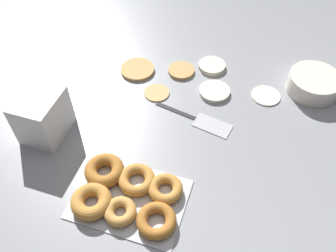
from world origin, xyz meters
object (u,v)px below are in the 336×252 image
object	(u,v)px
pancake_3	(214,91)
donut_tray	(125,194)
pancake_1	(266,95)
spatula	(204,122)
pancake_2	(137,69)
pancake_4	(212,66)
pancake_0	(181,71)
batter_bowl	(313,84)
container_stack	(43,116)
pancake_5	(157,92)

from	to	relation	value
pancake_3	donut_tray	world-z (taller)	donut_tray
pancake_1	donut_tray	world-z (taller)	donut_tray
donut_tray	spatula	xyz separation A→B (m)	(0.13, 0.32, -0.02)
pancake_2	pancake_4	world-z (taller)	pancake_4
pancake_3	pancake_4	distance (m)	0.13
pancake_3	pancake_4	world-z (taller)	pancake_4
pancake_0	donut_tray	distance (m)	0.53
pancake_3	batter_bowl	size ratio (longest dim) A/B	0.61
container_stack	donut_tray	bearing A→B (deg)	-23.86
pancake_0	pancake_1	distance (m)	0.31
pancake_4	pancake_3	bearing A→B (deg)	-72.90
pancake_4	donut_tray	size ratio (longest dim) A/B	0.33
pancake_0	donut_tray	world-z (taller)	donut_tray
batter_bowl	spatula	size ratio (longest dim) A/B	0.65
pancake_4	container_stack	world-z (taller)	container_stack
pancake_5	batter_bowl	size ratio (longest dim) A/B	0.50
batter_bowl	container_stack	bearing A→B (deg)	-150.03
pancake_3	spatula	xyz separation A→B (m)	(0.00, -0.14, -0.00)
pancake_2	pancake_4	xyz separation A→B (m)	(0.25, 0.10, 0.00)
pancake_1	pancake_2	bearing A→B (deg)	-178.61
pancake_2	container_stack	bearing A→B (deg)	-114.22
batter_bowl	pancake_3	bearing A→B (deg)	-159.96
donut_tray	pancake_0	bearing A→B (deg)	90.46
pancake_5	donut_tray	bearing A→B (deg)	-82.65
pancake_1	donut_tray	bearing A→B (deg)	-121.17
pancake_0	pancake_2	distance (m)	0.16
pancake_1	spatula	bearing A→B (deg)	-133.34
pancake_0	batter_bowl	distance (m)	0.45
pancake_3	pancake_0	bearing A→B (deg)	153.36
pancake_2	pancake_5	xyz separation A→B (m)	(0.10, -0.09, -0.00)
pancake_5	spatula	xyz separation A→B (m)	(0.18, -0.08, -0.00)
pancake_2	donut_tray	distance (m)	0.51
container_stack	spatula	distance (m)	0.48
pancake_4	pancake_5	bearing A→B (deg)	-127.92
pancake_4	container_stack	bearing A→B (deg)	-132.22
pancake_1	pancake_5	size ratio (longest dim) A/B	1.12
pancake_2	pancake_5	distance (m)	0.14
pancake_3	batter_bowl	world-z (taller)	batter_bowl
pancake_5	batter_bowl	bearing A→B (deg)	19.48
donut_tray	container_stack	bearing A→B (deg)	156.14
pancake_1	pancake_2	distance (m)	0.45
donut_tray	batter_bowl	size ratio (longest dim) A/B	1.72
pancake_0	pancake_2	bearing A→B (deg)	-164.24
pancake_2	batter_bowl	distance (m)	0.60
pancake_2	spatula	bearing A→B (deg)	-30.07
pancake_1	pancake_3	size ratio (longest dim) A/B	0.93
pancake_4	spatula	world-z (taller)	pancake_4
pancake_3	spatula	distance (m)	0.14
spatula	donut_tray	bearing A→B (deg)	-101.68
pancake_0	container_stack	size ratio (longest dim) A/B	0.65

